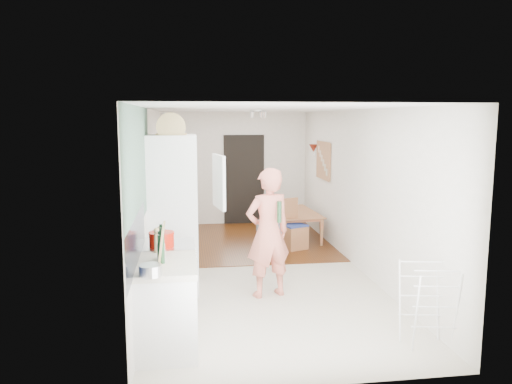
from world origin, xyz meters
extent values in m
cube|color=beige|center=(0.00, 0.00, 0.00)|extent=(3.20, 7.00, 0.01)
cube|color=#5C2D0B|center=(0.00, 1.85, 0.01)|extent=(3.20, 3.30, 0.01)
cube|color=gray|center=(-1.59, -2.00, 1.85)|extent=(0.02, 3.00, 1.30)
cube|color=black|center=(-1.59, -2.55, 1.15)|extent=(0.02, 1.90, 0.50)
cube|color=black|center=(0.20, 3.48, 1.00)|extent=(0.90, 0.04, 2.00)
cube|color=white|center=(-1.30, -2.55, 0.43)|extent=(0.60, 0.90, 0.86)
cube|color=beige|center=(-1.30, -2.55, 0.89)|extent=(0.62, 0.92, 0.06)
cube|color=white|center=(-1.30, -1.80, 0.44)|extent=(0.60, 0.60, 0.88)
cube|color=silver|center=(-1.30, -1.80, 0.90)|extent=(0.60, 0.60, 0.04)
cube|color=white|center=(-1.27, -0.78, 1.07)|extent=(0.66, 0.66, 2.15)
cube|color=white|center=(-0.66, -1.08, 1.55)|extent=(0.14, 0.56, 0.70)
cube|color=white|center=(-0.96, -0.78, 1.55)|extent=(0.02, 0.52, 0.66)
cube|color=tan|center=(1.58, 1.90, 1.55)|extent=(0.03, 0.90, 0.70)
cube|color=#AB5D3A|center=(1.57, 1.90, 1.55)|extent=(0.00, 0.94, 0.74)
cone|color=maroon|center=(1.54, 2.55, 1.75)|extent=(0.18, 0.18, 0.16)
imported|color=#E57A66|center=(-0.02, -1.16, 1.02)|extent=(0.86, 0.68, 2.04)
imported|color=#AB5D3A|center=(1.03, 1.95, 0.23)|extent=(0.81, 1.35, 0.46)
cube|color=slate|center=(0.31, 0.77, 0.51)|extent=(0.44, 0.44, 0.18)
cylinder|color=red|center=(-1.37, -1.91, 1.00)|extent=(0.34, 0.34, 0.17)
cylinder|color=silver|center=(-1.43, -2.97, 0.97)|extent=(0.27, 0.27, 0.11)
cylinder|color=#1D4424|center=(0.10, -1.30, 1.17)|extent=(0.06, 0.06, 0.28)
cylinder|color=#1D4424|center=(-1.34, -2.57, 1.07)|extent=(0.07, 0.07, 0.29)
cylinder|color=#1D4424|center=(-1.35, -2.42, 1.07)|extent=(0.08, 0.08, 0.30)
cylinder|color=silver|center=(-1.35, -2.55, 1.02)|extent=(0.09, 0.09, 0.20)
cylinder|color=tan|center=(-1.38, -2.02, 1.02)|extent=(0.07, 0.07, 0.21)
cylinder|color=tan|center=(-1.41, -2.15, 1.03)|extent=(0.06, 0.06, 0.21)
camera|label=1|loc=(-1.08, -7.52, 2.37)|focal=35.00mm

